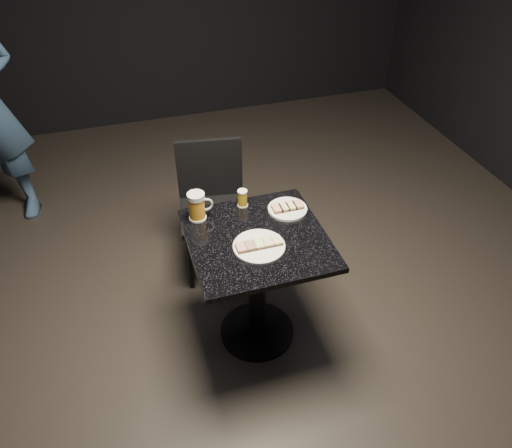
# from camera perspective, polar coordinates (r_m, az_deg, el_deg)

# --- Properties ---
(floor) EXTENTS (6.00, 6.00, 0.00)m
(floor) POSITION_cam_1_polar(r_m,az_deg,el_deg) (3.08, 0.11, -12.25)
(floor) COLOR black
(floor) RESTS_ON ground
(room_shell) EXTENTS (6.00, 6.00, 6.00)m
(room_shell) POSITION_cam_1_polar(r_m,az_deg,el_deg) (2.02, 0.18, 22.92)
(room_shell) COLOR black
(room_shell) RESTS_ON ground
(plate_large) EXTENTS (0.26, 0.26, 0.01)m
(plate_large) POSITION_cam_1_polar(r_m,az_deg,el_deg) (2.48, 0.35, -2.59)
(plate_large) COLOR white
(plate_large) RESTS_ON table
(plate_small) EXTENTS (0.21, 0.21, 0.01)m
(plate_small) POSITION_cam_1_polar(r_m,az_deg,el_deg) (2.72, 3.62, 1.71)
(plate_small) COLOR white
(plate_small) RESTS_ON table
(table) EXTENTS (0.70, 0.70, 0.75)m
(table) POSITION_cam_1_polar(r_m,az_deg,el_deg) (2.71, 0.13, -5.43)
(table) COLOR black
(table) RESTS_ON floor
(beer_mug) EXTENTS (0.14, 0.09, 0.16)m
(beer_mug) POSITION_cam_1_polar(r_m,az_deg,el_deg) (2.64, -6.73, 2.05)
(beer_mug) COLOR white
(beer_mug) RESTS_ON table
(beer_tumbler) EXTENTS (0.06, 0.06, 0.10)m
(beer_tumbler) POSITION_cam_1_polar(r_m,az_deg,el_deg) (2.73, -1.55, 2.97)
(beer_tumbler) COLOR silver
(beer_tumbler) RESTS_ON table
(chair) EXTENTS (0.48, 0.48, 0.88)m
(chair) POSITION_cam_1_polar(r_m,az_deg,el_deg) (3.23, -5.00, 2.61)
(chair) COLOR black
(chair) RESTS_ON floor
(canapes_on_plate_large) EXTENTS (0.23, 0.07, 0.02)m
(canapes_on_plate_large) POSITION_cam_1_polar(r_m,az_deg,el_deg) (2.47, 0.35, -2.30)
(canapes_on_plate_large) COLOR #4C3521
(canapes_on_plate_large) RESTS_ON plate_large
(canapes_on_plate_small) EXTENTS (0.17, 0.07, 0.02)m
(canapes_on_plate_small) POSITION_cam_1_polar(r_m,az_deg,el_deg) (2.71, 3.63, 1.99)
(canapes_on_plate_small) COLOR #4C3521
(canapes_on_plate_small) RESTS_ON plate_small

